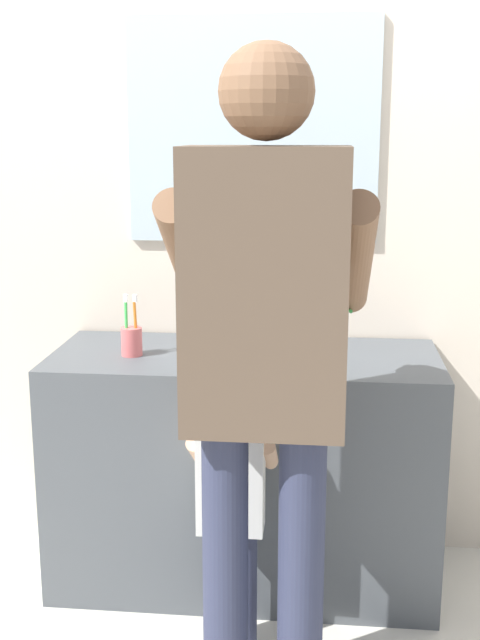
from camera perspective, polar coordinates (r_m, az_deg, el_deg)
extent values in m
plane|color=silver|center=(2.79, -0.34, -20.54)|extent=(14.00, 14.00, 0.00)
cube|color=beige|center=(2.95, 0.95, 9.28)|extent=(4.40, 0.08, 2.70)
cube|color=silver|center=(2.89, 0.87, 13.11)|extent=(0.88, 0.02, 0.77)
cube|color=#4C5156|center=(2.86, 0.31, -10.35)|extent=(1.30, 0.54, 0.82)
cylinder|color=silver|center=(2.69, 0.28, -1.42)|extent=(0.36, 0.36, 0.11)
cylinder|color=#B1B1AD|center=(2.69, 0.28, -1.31)|extent=(0.29, 0.29, 0.09)
cylinder|color=#B7BABF|center=(2.90, 0.73, 0.38)|extent=(0.03, 0.03, 0.18)
cylinder|color=#B7BABF|center=(2.83, 0.62, 1.69)|extent=(0.02, 0.12, 0.02)
cylinder|color=#B7BABF|center=(2.93, -0.64, -0.83)|extent=(0.04, 0.04, 0.05)
cylinder|color=#B7BABF|center=(2.91, 2.10, -0.90)|extent=(0.04, 0.04, 0.05)
cylinder|color=#D86666|center=(2.73, -7.60, -1.50)|extent=(0.07, 0.07, 0.09)
cylinder|color=green|center=(2.71, -7.97, -0.44)|extent=(0.02, 0.03, 0.17)
cube|color=white|center=(2.69, -8.03, 1.53)|extent=(0.01, 0.02, 0.02)
cylinder|color=orange|center=(2.71, -7.32, -0.45)|extent=(0.01, 0.02, 0.17)
cube|color=white|center=(2.69, -7.38, 1.52)|extent=(0.01, 0.02, 0.02)
cylinder|color=#2D334C|center=(2.60, -1.75, -18.21)|extent=(0.06, 0.06, 0.39)
cylinder|color=#2D334C|center=(2.59, 0.51, -18.33)|extent=(0.06, 0.06, 0.39)
cube|color=white|center=(2.42, -0.64, -10.88)|extent=(0.20, 0.11, 0.34)
sphere|color=#D8A884|center=(2.34, -0.66, -5.60)|extent=(0.11, 0.11, 0.11)
cylinder|color=#D8A884|center=(2.51, -2.88, -9.32)|extent=(0.05, 0.24, 0.19)
cylinder|color=#D8A884|center=(2.49, 2.09, -9.52)|extent=(0.05, 0.24, 0.19)
cylinder|color=#2D334C|center=(2.28, -1.03, -16.96)|extent=(0.12, 0.12, 0.81)
cylinder|color=#2D334C|center=(2.27, 4.29, -17.18)|extent=(0.12, 0.12, 0.81)
cube|color=brown|center=(2.00, 1.76, 1.99)|extent=(0.40, 0.23, 0.70)
sphere|color=brown|center=(1.97, 1.86, 15.74)|extent=(0.23, 0.23, 0.23)
cylinder|color=brown|center=(2.20, -3.67, 4.60)|extent=(0.10, 0.49, 0.38)
cylinder|color=brown|center=(2.17, 8.01, 4.39)|extent=(0.10, 0.49, 0.38)
cylinder|color=green|center=(2.38, 7.72, 0.66)|extent=(0.01, 0.14, 0.03)
cube|color=white|center=(2.46, 7.68, 1.31)|extent=(0.01, 0.02, 0.02)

